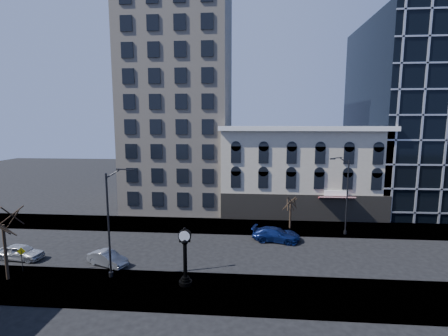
# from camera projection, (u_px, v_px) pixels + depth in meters

# --- Properties ---
(ground) EXTENTS (160.00, 160.00, 0.00)m
(ground) POSITION_uv_depth(u_px,v_px,m) (201.00, 251.00, 33.04)
(ground) COLOR black
(ground) RESTS_ON ground
(sidewalk_far) EXTENTS (160.00, 6.00, 0.12)m
(sidewalk_far) POSITION_uv_depth(u_px,v_px,m) (211.00, 226.00, 40.93)
(sidewalk_far) COLOR gray
(sidewalk_far) RESTS_ON ground
(sidewalk_near) EXTENTS (160.00, 6.00, 0.12)m
(sidewalk_near) POSITION_uv_depth(u_px,v_px,m) (186.00, 291.00, 25.14)
(sidewalk_near) COLOR gray
(sidewalk_near) RESTS_ON ground
(cream_tower) EXTENTS (15.90, 15.40, 42.50)m
(cream_tower) POSITION_uv_depth(u_px,v_px,m) (179.00, 80.00, 49.45)
(cream_tower) COLOR #B9AA95
(cream_tower) RESTS_ON ground
(victorian_row) EXTENTS (22.60, 11.19, 12.50)m
(victorian_row) POSITION_uv_depth(u_px,v_px,m) (299.00, 171.00, 46.92)
(victorian_row) COLOR #BFB49D
(victorian_row) RESTS_ON ground
(glass_office) EXTENTS (20.00, 20.15, 28.00)m
(glass_office) POSITION_uv_depth(u_px,v_px,m) (430.00, 116.00, 49.14)
(glass_office) COLOR black
(glass_office) RESTS_ON ground
(street_clock) EXTENTS (1.08, 1.08, 4.75)m
(street_clock) POSITION_uv_depth(u_px,v_px,m) (185.00, 259.00, 25.70)
(street_clock) COLOR black
(street_clock) RESTS_ON sidewalk_near
(street_lamp_near) EXTENTS (2.30, 1.11, 9.34)m
(street_lamp_near) POSITION_uv_depth(u_px,v_px,m) (116.00, 194.00, 26.49)
(street_lamp_near) COLOR black
(street_lamp_near) RESTS_ON sidewalk_near
(street_lamp_far) EXTENTS (2.37, 0.63, 9.17)m
(street_lamp_far) POSITION_uv_depth(u_px,v_px,m) (342.00, 175.00, 36.64)
(street_lamp_far) COLOR black
(street_lamp_far) RESTS_ON sidewalk_far
(bare_tree_near) EXTENTS (4.37, 4.37, 7.49)m
(bare_tree_near) POSITION_uv_depth(u_px,v_px,m) (2.00, 213.00, 26.07)
(bare_tree_near) COLOR #322519
(bare_tree_near) RESTS_ON sidewalk_near
(bare_tree_far) EXTENTS (2.74, 2.74, 4.71)m
(bare_tree_far) POSITION_uv_depth(u_px,v_px,m) (291.00, 200.00, 39.33)
(bare_tree_far) COLOR #322519
(bare_tree_far) RESTS_ON sidewalk_far
(warning_sign) EXTENTS (0.69, 0.19, 2.16)m
(warning_sign) POSITION_uv_depth(u_px,v_px,m) (21.00, 255.00, 28.08)
(warning_sign) COLOR black
(warning_sign) RESTS_ON sidewalk_near
(car_near_a) EXTENTS (4.40, 2.07, 1.46)m
(car_near_a) POSITION_uv_depth(u_px,v_px,m) (21.00, 252.00, 30.90)
(car_near_a) COLOR #A5A8AD
(car_near_a) RESTS_ON ground
(car_near_b) EXTENTS (4.19, 2.78, 1.30)m
(car_near_b) POSITION_uv_depth(u_px,v_px,m) (108.00, 258.00, 29.65)
(car_near_b) COLOR #595B60
(car_near_b) RESTS_ON ground
(car_far_a) EXTENTS (4.94, 2.28, 1.37)m
(car_far_a) POSITION_uv_depth(u_px,v_px,m) (278.00, 235.00, 35.82)
(car_far_a) COLOR #0C194C
(car_far_a) RESTS_ON ground
(car_far_b) EXTENTS (5.44, 3.41, 1.47)m
(car_far_b) POSITION_uv_depth(u_px,v_px,m) (275.00, 235.00, 35.70)
(car_far_b) COLOR #0C194C
(car_far_b) RESTS_ON ground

